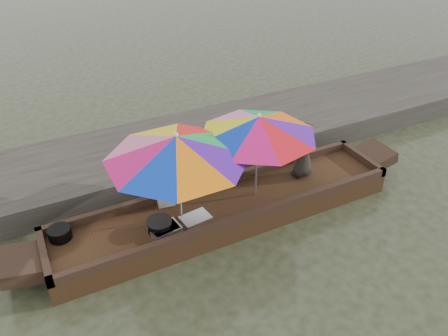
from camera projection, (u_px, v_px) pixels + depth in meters
name	position (u px, v px, depth m)	size (l,w,h in m)	color
water	(227.00, 219.00, 7.57)	(80.00, 80.00, 0.00)	#2B301A
dock	(179.00, 149.00, 9.07)	(22.00, 2.20, 0.50)	#2D2B26
boat_hull	(227.00, 211.00, 7.47)	(5.96, 1.20, 0.35)	black
cooking_pot	(60.00, 233.00, 6.60)	(0.35, 0.35, 0.18)	black
tray_crayfish	(165.00, 230.00, 6.74)	(0.46, 0.32, 0.09)	silver
tray_scallop	(195.00, 218.00, 6.99)	(0.46, 0.32, 0.06)	silver
charcoal_grill	(159.00, 226.00, 6.75)	(0.37, 0.37, 0.18)	black
supply_bag	(165.00, 197.00, 7.29)	(0.28, 0.22, 0.26)	silver
vendor	(304.00, 150.00, 7.80)	(0.53, 0.34, 1.07)	black
umbrella_bow	(179.00, 178.00, 6.64)	(2.21, 2.21, 1.55)	red
umbrella_stern	(257.00, 156.00, 7.16)	(1.92, 1.92, 1.55)	#FF5C0C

